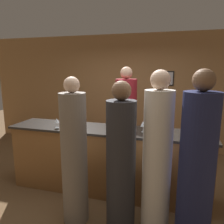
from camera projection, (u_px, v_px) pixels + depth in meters
name	position (u px, v px, depth m)	size (l,w,h in m)	color
ground_plane	(107.00, 190.00, 3.61)	(14.00, 14.00, 0.00)	brown
back_wall	(134.00, 92.00, 5.44)	(8.00, 0.08, 2.80)	#A37547
bar_counter	(107.00, 160.00, 3.51)	(3.17, 0.64, 1.06)	brown
bartender	(126.00, 125.00, 4.13)	(0.40, 0.40, 2.01)	maroon
guest_0	(197.00, 169.00, 2.33)	(0.38, 0.38, 1.98)	#1E234C
guest_1	(121.00, 162.00, 2.66)	(0.36, 0.36, 1.85)	#2D2D33
guest_2	(74.00, 157.00, 2.76)	(0.33, 0.33, 1.89)	gray
guest_3	(157.00, 160.00, 2.55)	(0.34, 0.34, 1.97)	silver
wine_bottle_0	(129.00, 128.00, 3.06)	(0.07, 0.07, 0.27)	black
wine_glass_0	(143.00, 124.00, 3.21)	(0.08, 0.08, 0.16)	silver
wine_glass_1	(82.00, 123.00, 3.21)	(0.07, 0.07, 0.17)	silver
wine_glass_2	(57.00, 121.00, 3.44)	(0.08, 0.08, 0.15)	silver
wine_glass_3	(152.00, 128.00, 2.95)	(0.07, 0.07, 0.17)	silver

